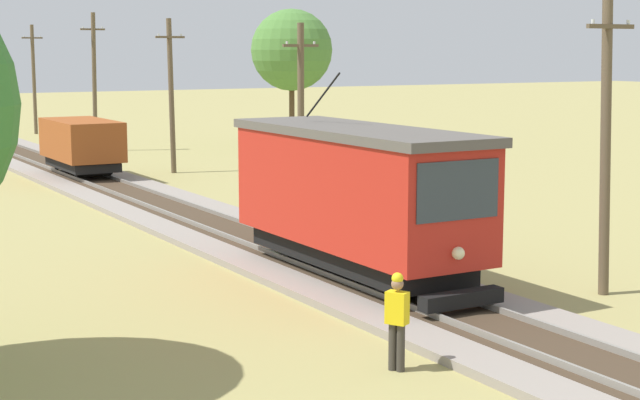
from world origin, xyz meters
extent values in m
cube|color=red|center=(0.00, 13.86, 2.30)|extent=(2.50, 8.00, 2.60)
cube|color=#56514C|center=(0.00, 13.86, 3.71)|extent=(2.60, 8.32, 0.22)
cube|color=black|center=(0.00, 13.86, 0.72)|extent=(2.10, 7.04, 0.44)
cube|color=#2D3842|center=(0.00, 9.84, 2.77)|extent=(2.10, 0.03, 1.25)
cube|color=#2D3842|center=(1.26, 13.86, 2.66)|extent=(0.02, 6.72, 1.04)
sphere|color=#F4EAB2|center=(0.00, 9.80, 1.45)|extent=(0.28, 0.28, 0.28)
cylinder|color=black|center=(0.00, 15.46, 4.52)|extent=(0.05, 1.67, 1.19)
cube|color=black|center=(0.00, 9.66, 0.50)|extent=(2.00, 0.36, 0.32)
cylinder|color=black|center=(0.00, 11.62, 0.72)|extent=(1.54, 0.80, 0.80)
cylinder|color=black|center=(0.00, 16.10, 0.72)|extent=(1.54, 0.80, 0.80)
cube|color=#93471E|center=(0.00, 36.68, 1.78)|extent=(2.40, 5.20, 1.70)
cube|color=black|center=(0.00, 36.68, 0.70)|extent=(2.02, 4.78, 0.38)
cylinder|color=black|center=(0.00, 35.12, 0.70)|extent=(1.54, 0.76, 0.76)
cylinder|color=black|center=(0.00, 38.24, 0.70)|extent=(1.54, 0.76, 0.76)
cylinder|color=brown|center=(4.39, 10.06, 3.51)|extent=(0.24, 0.49, 7.03)
cube|color=brown|center=(4.39, 10.06, 6.18)|extent=(1.40, 0.10, 0.10)
cylinder|color=silver|center=(3.84, 10.06, 6.28)|extent=(0.08, 0.08, 0.10)
cylinder|color=silver|center=(4.94, 10.06, 6.28)|extent=(0.08, 0.08, 0.10)
cylinder|color=brown|center=(4.39, 24.62, 3.30)|extent=(0.24, 0.25, 6.61)
cube|color=brown|center=(4.39, 24.62, 5.82)|extent=(1.40, 0.10, 0.10)
cylinder|color=silver|center=(3.84, 24.62, 5.92)|extent=(0.08, 0.08, 0.10)
cylinder|color=silver|center=(4.94, 24.62, 5.92)|extent=(0.08, 0.08, 0.10)
cylinder|color=brown|center=(4.39, 37.06, 3.55)|extent=(0.24, 0.49, 7.11)
cube|color=brown|center=(4.39, 37.06, 6.25)|extent=(1.40, 0.10, 0.10)
cylinder|color=silver|center=(3.84, 37.06, 6.35)|extent=(0.08, 0.08, 0.10)
cylinder|color=silver|center=(4.94, 37.06, 6.35)|extent=(0.08, 0.08, 0.10)
cylinder|color=brown|center=(4.39, 48.74, 3.87)|extent=(0.24, 0.55, 7.75)
cube|color=brown|center=(4.39, 48.74, 6.82)|extent=(1.40, 0.10, 0.10)
cylinder|color=silver|center=(3.84, 48.74, 6.92)|extent=(0.08, 0.08, 0.10)
cylinder|color=silver|center=(4.94, 48.74, 6.92)|extent=(0.08, 0.08, 0.10)
cylinder|color=brown|center=(4.39, 62.30, 3.69)|extent=(0.24, 0.27, 7.38)
cube|color=brown|center=(4.39, 62.30, 6.49)|extent=(1.40, 0.10, 0.10)
cylinder|color=silver|center=(3.84, 62.30, 6.59)|extent=(0.08, 0.08, 0.10)
cylinder|color=silver|center=(4.94, 62.30, 6.59)|extent=(0.08, 0.08, 0.10)
cylinder|color=#38332D|center=(-3.02, 7.75, 0.43)|extent=(0.15, 0.15, 0.86)
cylinder|color=#38332D|center=(-2.94, 7.61, 0.43)|extent=(0.15, 0.15, 0.86)
cube|color=yellow|center=(-2.98, 7.68, 1.15)|extent=(0.40, 0.45, 0.58)
sphere|color=#936B51|center=(-2.98, 7.68, 1.58)|extent=(0.22, 0.22, 0.22)
sphere|color=yellow|center=(-2.98, 7.68, 1.68)|extent=(0.21, 0.21, 0.21)
cylinder|color=#4C3823|center=(15.40, 45.80, 1.94)|extent=(0.32, 0.32, 3.88)
sphere|color=#4C7F38|center=(15.40, 45.80, 5.68)|extent=(4.80, 4.80, 4.80)
camera|label=1|loc=(-12.67, -6.48, 5.64)|focal=56.04mm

